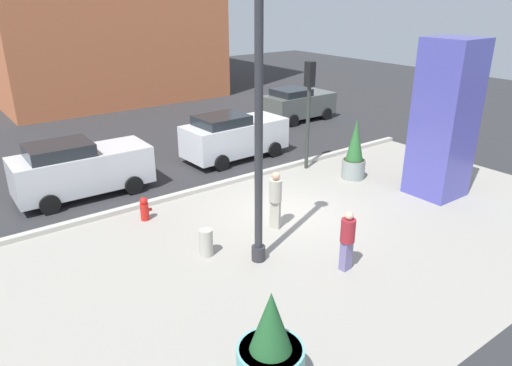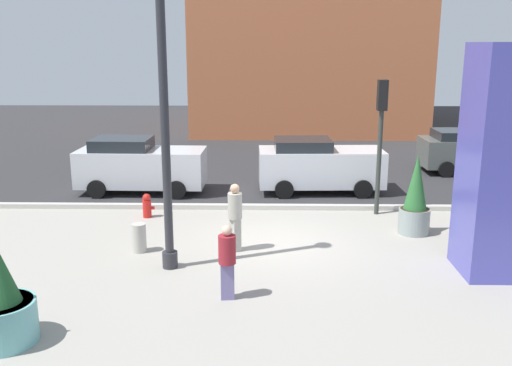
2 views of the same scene
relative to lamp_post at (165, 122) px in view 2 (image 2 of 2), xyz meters
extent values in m
plane|color=#2D2D30|center=(2.43, 5.76, -3.46)|extent=(60.00, 60.00, 0.00)
cube|color=#9E998E|center=(2.43, -0.24, -3.46)|extent=(18.00, 10.00, 0.02)
cube|color=#B7B2A8|center=(2.43, 4.88, -3.38)|extent=(18.00, 0.24, 0.16)
cylinder|color=#2D2D33|center=(0.00, 0.00, -3.26)|extent=(0.36, 0.36, 0.40)
cylinder|color=#2D2D33|center=(0.00, 0.00, -0.07)|extent=(0.20, 0.20, 6.77)
cube|color=#4C4CAD|center=(7.54, -0.09, -0.86)|extent=(1.60, 1.60, 5.20)
cylinder|color=gray|center=(6.38, 2.60, -3.10)|extent=(0.85, 0.85, 0.72)
cylinder|color=#382819|center=(6.38, 2.60, -2.76)|extent=(0.79, 0.79, 0.04)
cone|color=#2D6B33|center=(6.38, 2.60, -1.97)|extent=(0.63, 0.63, 1.53)
cylinder|color=#6BB2B2|center=(-2.37, -3.50, -3.07)|extent=(1.19, 1.19, 0.78)
cylinder|color=#382819|center=(-2.37, -3.50, -2.70)|extent=(1.10, 1.10, 0.04)
cylinder|color=red|center=(-1.36, 3.94, -3.19)|extent=(0.26, 0.26, 0.55)
sphere|color=red|center=(-1.36, 3.94, -2.83)|extent=(0.24, 0.24, 0.24)
cylinder|color=red|center=(-1.19, 3.94, -3.16)|extent=(0.12, 0.10, 0.10)
cylinder|color=#B2ADA3|center=(-0.95, 1.02, -3.09)|extent=(0.36, 0.36, 0.75)
cylinder|color=#333833|center=(5.69, 4.43, -1.85)|extent=(0.14, 0.14, 3.23)
cube|color=black|center=(5.69, 4.43, 0.22)|extent=(0.28, 0.32, 0.90)
sphere|color=red|center=(5.69, 4.60, 0.22)|extent=(0.18, 0.18, 0.18)
cube|color=silver|center=(-2.15, 6.99, -2.55)|extent=(4.48, 1.86, 1.27)
cube|color=#1E2328|center=(-2.81, 7.00, -1.72)|extent=(2.03, 1.60, 0.41)
cylinder|color=black|center=(-0.75, 7.85, -3.14)|extent=(0.64, 0.23, 0.64)
cylinder|color=black|center=(-0.79, 6.07, -3.14)|extent=(0.64, 0.23, 0.64)
cylinder|color=black|center=(-3.50, 7.90, -3.14)|extent=(0.64, 0.23, 0.64)
cylinder|color=black|center=(-3.54, 6.13, -3.14)|extent=(0.64, 0.23, 0.64)
cube|color=#565B56|center=(10.60, 10.43, -2.63)|extent=(3.92, 1.86, 1.12)
cube|color=#1E2328|center=(10.01, 10.42, -1.89)|extent=(1.77, 1.61, 0.35)
cylinder|color=black|center=(11.79, 11.35, -3.14)|extent=(0.64, 0.23, 0.64)
cylinder|color=black|center=(11.82, 9.54, -3.14)|extent=(0.64, 0.23, 0.64)
cylinder|color=black|center=(9.38, 11.32, -3.14)|extent=(0.64, 0.23, 0.64)
cylinder|color=black|center=(9.40, 9.51, -3.14)|extent=(0.64, 0.23, 0.64)
cube|color=silver|center=(4.20, 7.17, -2.56)|extent=(4.42, 1.97, 1.26)
cube|color=#1E2328|center=(3.54, 7.15, -1.74)|extent=(2.01, 1.67, 0.38)
cylinder|color=black|center=(5.51, 8.13, -3.14)|extent=(0.65, 0.24, 0.64)
cylinder|color=black|center=(5.58, 6.31, -3.14)|extent=(0.65, 0.24, 0.64)
cylinder|color=black|center=(2.82, 8.04, -3.14)|extent=(0.65, 0.24, 0.64)
cylinder|color=black|center=(2.88, 6.22, -3.14)|extent=(0.65, 0.24, 0.64)
cube|color=#B2AD9E|center=(1.48, 1.15, -3.02)|extent=(0.32, 0.34, 0.87)
cylinder|color=#B2AD9E|center=(1.48, 1.15, -2.26)|extent=(0.50, 0.50, 0.65)
sphere|color=tan|center=(1.48, 1.15, -1.81)|extent=(0.24, 0.24, 0.24)
cube|color=slate|center=(1.48, -1.66, -3.06)|extent=(0.30, 0.23, 0.79)
cylinder|color=maroon|center=(1.48, -1.66, -2.37)|extent=(0.39, 0.39, 0.60)
sphere|color=beige|center=(1.48, -1.66, -1.96)|extent=(0.21, 0.21, 0.21)
camera|label=1|loc=(-6.50, -8.60, 3.02)|focal=33.54mm
camera|label=2|loc=(2.27, -12.49, 1.71)|focal=39.70mm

